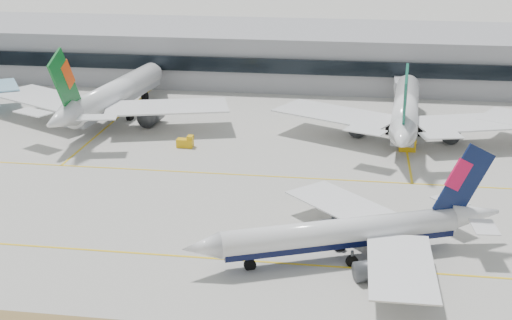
% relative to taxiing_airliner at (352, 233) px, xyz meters
% --- Properties ---
extents(ground, '(3000.00, 3000.00, 0.00)m').
position_rel_taxiing_airliner_xyz_m(ground, '(-23.61, 1.59, -3.98)').
color(ground, '#A9A69F').
rests_on(ground, ground).
extents(taxiing_airliner, '(46.76, 39.54, 16.51)m').
position_rel_taxiing_airliner_xyz_m(taxiing_airliner, '(0.00, 0.00, 0.00)').
color(taxiing_airliner, white).
rests_on(taxiing_airliner, ground).
extents(widebody_eva, '(61.50, 60.56, 22.06)m').
position_rel_taxiing_airliner_xyz_m(widebody_eva, '(-58.55, 64.49, 1.88)').
color(widebody_eva, white).
rests_on(widebody_eva, ground).
extents(widebody_cathay, '(59.56, 58.44, 21.29)m').
position_rel_taxiing_airliner_xyz_m(widebody_cathay, '(10.65, 61.73, 1.68)').
color(widebody_cathay, white).
rests_on(widebody_cathay, ground).
extents(terminal, '(280.00, 43.10, 15.00)m').
position_rel_taxiing_airliner_xyz_m(terminal, '(-23.61, 116.43, 3.52)').
color(terminal, gray).
rests_on(terminal, ground).
extents(gse_c, '(3.55, 2.00, 2.60)m').
position_rel_taxiing_airliner_xyz_m(gse_c, '(11.02, 50.96, -2.93)').
color(gse_c, '#E3A80B').
rests_on(gse_c, ground).
extents(gse_b, '(3.55, 2.00, 2.60)m').
position_rel_taxiing_airliner_xyz_m(gse_b, '(-36.31, 46.66, -2.93)').
color(gse_b, '#E3A80B').
rests_on(gse_b, ground).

